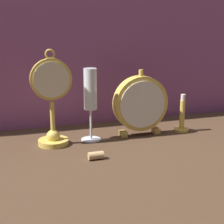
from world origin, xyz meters
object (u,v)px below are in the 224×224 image
(mantel_clock_silver, at_px, (140,104))
(wine_cork, at_px, (96,156))
(pocket_watch_on_stand, at_px, (52,105))
(brass_candlestick, at_px, (182,120))
(champagne_flute, at_px, (90,95))

(mantel_clock_silver, distance_m, wine_cork, 0.27)
(pocket_watch_on_stand, height_order, wine_cork, pocket_watch_on_stand)
(brass_candlestick, bearing_deg, wine_cork, -155.83)
(pocket_watch_on_stand, xyz_separation_m, wine_cork, (0.09, -0.16, -0.11))
(mantel_clock_silver, bearing_deg, brass_candlestick, -2.74)
(champagne_flute, relative_size, brass_candlestick, 1.77)
(wine_cork, bearing_deg, mantel_clock_silver, 39.58)
(pocket_watch_on_stand, relative_size, mantel_clock_silver, 1.34)
(mantel_clock_silver, distance_m, champagne_flute, 0.17)
(pocket_watch_on_stand, xyz_separation_m, brass_candlestick, (0.44, -0.00, -0.08))
(mantel_clock_silver, relative_size, champagne_flute, 0.95)
(champagne_flute, relative_size, wine_cork, 5.43)
(champagne_flute, bearing_deg, wine_cork, -100.50)
(pocket_watch_on_stand, relative_size, brass_candlestick, 2.25)
(mantel_clock_silver, height_order, brass_candlestick, mantel_clock_silver)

